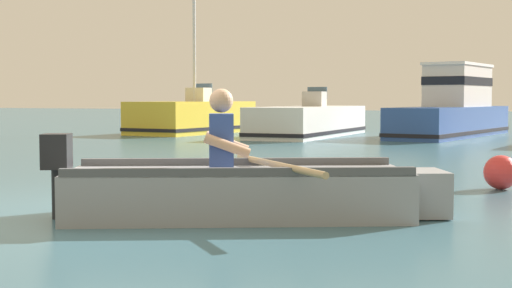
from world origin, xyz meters
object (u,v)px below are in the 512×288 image
at_px(moored_boat_white, 309,122).
at_px(moored_boat_blue, 454,109).
at_px(rowboat_with_person, 245,190).
at_px(moored_boat_yellow, 193,118).
at_px(mooring_buoy, 501,172).

height_order(moored_boat_white, moored_boat_blue, moored_boat_blue).
relative_size(rowboat_with_person, moored_boat_white, 0.60).
height_order(moored_boat_yellow, moored_boat_blue, moored_boat_yellow).
relative_size(moored_boat_white, moored_boat_blue, 0.88).
bearing_deg(rowboat_with_person, moored_boat_blue, 92.35).
xyz_separation_m(moored_boat_yellow, moored_boat_white, (4.02, -0.25, -0.08)).
distance_m(moored_boat_blue, mooring_buoy, 12.92).
distance_m(moored_boat_yellow, moored_boat_white, 4.03).
xyz_separation_m(moored_boat_yellow, moored_boat_blue, (7.87, 1.43, 0.29)).
relative_size(rowboat_with_person, mooring_buoy, 8.44).
xyz_separation_m(rowboat_with_person, moored_boat_blue, (-0.65, 15.82, 0.53)).
bearing_deg(moored_boat_white, moored_boat_yellow, 176.42).
bearing_deg(mooring_buoy, moored_boat_yellow, 132.99).
bearing_deg(moored_boat_white, mooring_buoy, -59.60).
bearing_deg(moored_boat_blue, moored_boat_white, -156.35).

